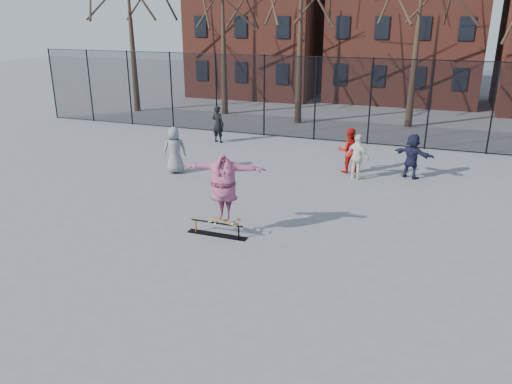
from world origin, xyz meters
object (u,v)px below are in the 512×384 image
(skateboard, at_px, (225,222))
(bystander_grey, at_px, (175,150))
(skate_rail, at_px, (217,230))
(bystander_white, at_px, (358,157))
(skater, at_px, (224,189))
(bystander_red, at_px, (349,150))
(bystander_navy, at_px, (412,156))
(bystander_black, at_px, (218,124))

(skateboard, bearing_deg, bystander_grey, 131.12)
(skate_rail, relative_size, bystander_white, 1.04)
(skate_rail, height_order, skater, skater)
(skateboard, xyz_separation_m, bystander_red, (2.12, 7.15, 0.44))
(skateboard, relative_size, bystander_navy, 0.49)
(bystander_red, relative_size, bystander_navy, 1.03)
(bystander_grey, bearing_deg, bystander_white, 158.92)
(skater, relative_size, bystander_black, 1.29)
(bystander_red, bearing_deg, bystander_white, 101.20)
(skater, bearing_deg, skate_rail, 167.85)
(skate_rail, height_order, bystander_grey, bystander_grey)
(skate_rail, relative_size, bystander_red, 1.01)
(bystander_red, xyz_separation_m, bystander_white, (0.46, -0.73, -0.02))
(skater, relative_size, bystander_grey, 1.25)
(bystander_black, bearing_deg, bystander_navy, 177.91)
(skate_rail, bearing_deg, bystander_white, 66.23)
(bystander_white, bearing_deg, bystander_grey, 44.08)
(bystander_black, bearing_deg, bystander_red, 172.07)
(skate_rail, xyz_separation_m, bystander_grey, (-3.92, 4.76, 0.75))
(bystander_grey, xyz_separation_m, bystander_white, (6.74, 1.66, -0.06))
(bystander_grey, height_order, bystander_navy, bystander_grey)
(bystander_black, xyz_separation_m, bystander_red, (6.73, -2.67, -0.00))
(skate_rail, height_order, bystander_red, bystander_red)
(skater, bearing_deg, bystander_grey, 118.97)
(skate_rail, relative_size, skateboard, 2.15)
(bystander_red, height_order, bystander_navy, bystander_red)
(skater, xyz_separation_m, bystander_white, (2.59, 6.42, -0.56))
(bystander_navy, bearing_deg, bystander_white, 47.03)
(bystander_black, bearing_deg, bystander_grey, 108.81)
(bystander_grey, xyz_separation_m, bystander_navy, (8.63, 2.49, -0.06))
(skater, xyz_separation_m, bystander_black, (-4.61, 9.82, -0.53))
(skate_rail, distance_m, bystander_red, 7.56)
(skater, distance_m, bystander_grey, 6.34)
(skate_rail, relative_size, bystander_black, 1.01)
(bystander_red, bearing_deg, bystander_grey, -0.30)
(bystander_grey, bearing_deg, bystander_black, -119.78)
(bystander_red, relative_size, bystander_white, 1.03)
(bystander_red, bearing_deg, skateboard, 52.35)
(bystander_grey, bearing_deg, bystander_red, 165.92)
(skate_rail, height_order, skateboard, skateboard)
(skateboard, relative_size, bystander_white, 0.48)
(skater, relative_size, bystander_navy, 1.34)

